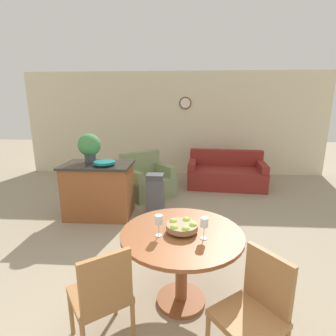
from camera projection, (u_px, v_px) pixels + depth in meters
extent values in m
cube|color=beige|center=(175.00, 124.00, 7.02)|extent=(8.00, 0.06, 2.70)
cylinder|color=brown|center=(185.00, 103.00, 6.83)|extent=(0.32, 0.02, 0.32)
cylinder|color=white|center=(185.00, 103.00, 6.81)|extent=(0.25, 0.01, 0.25)
cylinder|color=brown|center=(181.00, 299.00, 2.59)|extent=(0.48, 0.48, 0.04)
cylinder|color=brown|center=(181.00, 267.00, 2.50)|extent=(0.11, 0.11, 0.68)
cylinder|color=brown|center=(182.00, 234.00, 2.42)|extent=(1.13, 1.13, 0.03)
cylinder|color=#9E6B3D|center=(71.00, 313.00, 2.18)|extent=(0.04, 0.04, 0.41)
cylinder|color=#9E6B3D|center=(115.00, 295.00, 2.38)|extent=(0.04, 0.04, 0.41)
cylinder|color=#9E6B3D|center=(133.00, 325.00, 2.07)|extent=(0.04, 0.04, 0.41)
cube|color=#9E6B3D|center=(100.00, 295.00, 2.07)|extent=(0.59, 0.59, 0.05)
cube|color=#9E6B3D|center=(106.00, 282.00, 1.86)|extent=(0.34, 0.26, 0.43)
cylinder|color=#9E6B3D|center=(243.00, 316.00, 2.15)|extent=(0.04, 0.04, 0.41)
cube|color=#9E6B3D|center=(248.00, 319.00, 1.84)|extent=(0.59, 0.59, 0.05)
cube|color=#9E6B3D|center=(268.00, 280.00, 1.88)|extent=(0.26, 0.34, 0.43)
cylinder|color=olive|center=(182.00, 230.00, 2.41)|extent=(0.11, 0.11, 0.03)
cylinder|color=olive|center=(182.00, 227.00, 2.40)|extent=(0.29, 0.29, 0.05)
sphere|color=#99C142|center=(193.00, 226.00, 2.38)|extent=(0.08, 0.08, 0.08)
sphere|color=#99C142|center=(186.00, 221.00, 2.48)|extent=(0.08, 0.08, 0.08)
sphere|color=#99C142|center=(173.00, 222.00, 2.46)|extent=(0.08, 0.08, 0.08)
sphere|color=#99C142|center=(174.00, 229.00, 2.33)|extent=(0.08, 0.08, 0.08)
sphere|color=#99C142|center=(186.00, 230.00, 2.30)|extent=(0.08, 0.08, 0.08)
cylinder|color=silver|center=(159.00, 235.00, 2.34)|extent=(0.06, 0.06, 0.01)
cylinder|color=silver|center=(159.00, 229.00, 2.33)|extent=(0.01, 0.01, 0.11)
cylinder|color=silver|center=(159.00, 220.00, 2.31)|extent=(0.07, 0.07, 0.08)
cylinder|color=silver|center=(204.00, 238.00, 2.29)|extent=(0.06, 0.06, 0.01)
cylinder|color=silver|center=(204.00, 232.00, 2.28)|extent=(0.01, 0.01, 0.11)
cylinder|color=silver|center=(204.00, 222.00, 2.26)|extent=(0.07, 0.07, 0.08)
cube|color=brown|center=(99.00, 191.00, 4.47)|extent=(1.08, 0.67, 0.88)
cube|color=#2D2823|center=(97.00, 165.00, 4.35)|extent=(1.14, 0.73, 0.04)
cylinder|color=#147A7F|center=(105.00, 164.00, 4.24)|extent=(0.12, 0.12, 0.02)
cylinder|color=#147A7F|center=(105.00, 163.00, 4.23)|extent=(0.34, 0.34, 0.04)
cylinder|color=#4C4C51|center=(90.00, 157.00, 4.48)|extent=(0.19, 0.19, 0.15)
sphere|color=#478E4C|center=(89.00, 145.00, 4.42)|extent=(0.38, 0.38, 0.38)
cube|color=#47474C|center=(155.00, 197.00, 4.53)|extent=(0.30, 0.25, 0.64)
cube|color=#3C3C41|center=(155.00, 177.00, 4.45)|extent=(0.29, 0.24, 0.09)
cube|color=maroon|center=(226.00, 177.00, 6.13)|extent=(1.82, 1.15, 0.42)
cube|color=maroon|center=(226.00, 157.00, 6.41)|extent=(1.75, 0.38, 0.38)
cube|color=maroon|center=(192.00, 173.00, 6.23)|extent=(0.24, 0.93, 0.59)
cube|color=maroon|center=(261.00, 175.00, 6.00)|extent=(0.24, 0.93, 0.59)
cube|color=gray|center=(148.00, 186.00, 5.51)|extent=(1.21, 1.20, 0.40)
cube|color=gray|center=(140.00, 163.00, 5.65)|extent=(0.80, 0.71, 0.49)
cube|color=gray|center=(132.00, 185.00, 5.26)|extent=(0.58, 0.66, 0.62)
cube|color=gray|center=(163.00, 178.00, 5.70)|extent=(0.58, 0.66, 0.62)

